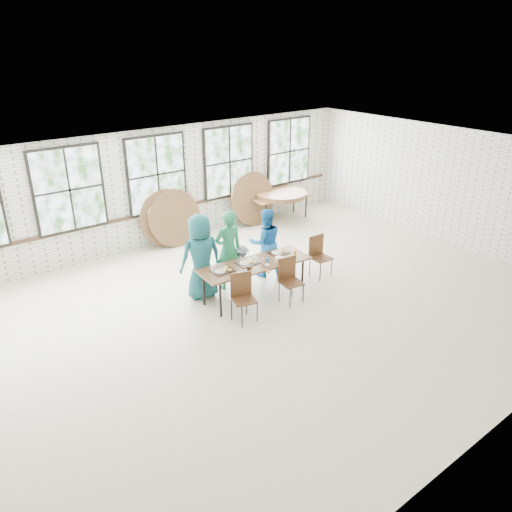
{
  "coord_description": "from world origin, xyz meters",
  "views": [
    {
      "loc": [
        -5.56,
        -6.73,
        5.06
      ],
      "look_at": [
        0.0,
        0.4,
        1.05
      ],
      "focal_mm": 35.0,
      "sensor_mm": 36.0,
      "label": 1
    }
  ],
  "objects": [
    {
      "name": "chair_near_left",
      "position": [
        -0.59,
        0.06,
        0.56
      ],
      "size": [
        0.53,
        0.52,
        0.95
      ],
      "rotation": [
        0.0,
        0.0,
        -0.32
      ],
      "color": "#50301A",
      "rests_on": "ground"
    },
    {
      "name": "round_tops_stacked",
      "position": [
        3.66,
        3.91,
        0.8
      ],
      "size": [
        1.5,
        1.5,
        0.13
      ],
      "color": "brown",
      "rests_on": "storage_table"
    },
    {
      "name": "room",
      "position": [
        0.0,
        4.44,
        1.83
      ],
      "size": [
        12.0,
        12.0,
        12.0
      ],
      "color": "beige",
      "rests_on": "ground"
    },
    {
      "name": "adult_teal",
      "position": [
        -0.72,
        1.32,
        0.9
      ],
      "size": [
        0.96,
        0.71,
        1.81
      ],
      "primitive_type": "imported",
      "rotation": [
        0.0,
        0.0,
        2.98
      ],
      "color": "#1D6F67",
      "rests_on": "ground"
    },
    {
      "name": "storage_table",
      "position": [
        3.66,
        3.91,
        0.69
      ],
      "size": [
        1.86,
        0.89,
        0.74
      ],
      "rotation": [
        0.0,
        0.0,
        -0.08
      ],
      "color": "brown",
      "rests_on": "ground"
    },
    {
      "name": "chair_spare",
      "position": [
        1.92,
        0.56,
        0.56
      ],
      "size": [
        0.44,
        0.42,
        0.95
      ],
      "rotation": [
        0.0,
        0.0,
        -0.04
      ],
      "color": "#50301A",
      "rests_on": "ground"
    },
    {
      "name": "toddler",
      "position": [
        0.33,
        1.32,
        0.44
      ],
      "size": [
        0.59,
        0.36,
        0.89
      ],
      "primitive_type": "imported",
      "rotation": [
        0.0,
        0.0,
        3.08
      ],
      "color": "#121539",
      "rests_on": "ground"
    },
    {
      "name": "adult_blue",
      "position": [
        0.99,
        1.32,
        0.79
      ],
      "size": [
        0.95,
        0.86,
        1.59
      ],
      "primitive_type": "imported",
      "rotation": [
        0.0,
        0.0,
        2.73
      ],
      "color": "blue",
      "rests_on": "ground"
    },
    {
      "name": "chair_near_right",
      "position": [
        0.59,
        0.06,
        0.56
      ],
      "size": [
        0.48,
        0.46,
        0.95
      ],
      "rotation": [
        0.0,
        0.0,
        -0.15
      ],
      "color": "#50301A",
      "rests_on": "ground"
    },
    {
      "name": "dining_table",
      "position": [
        0.19,
        0.67,
        0.69
      ],
      "size": [
        2.47,
        1.03,
        0.74
      ],
      "rotation": [
        0.0,
        0.0,
        -0.1
      ],
      "color": "brown",
      "rests_on": "ground"
    },
    {
      "name": "tabletop_clutter",
      "position": [
        0.26,
        0.63,
        0.77
      ],
      "size": [
        1.94,
        0.6,
        0.11
      ],
      "color": "black",
      "rests_on": "dining_table"
    },
    {
      "name": "round_tops_leaning",
      "position": [
        1.52,
        4.21,
        0.73
      ],
      "size": [
        4.33,
        0.46,
        1.49
      ],
      "color": "brown",
      "rests_on": "ground"
    },
    {
      "name": "adult_green",
      "position": [
        -0.03,
        1.32,
        0.88
      ],
      "size": [
        0.67,
        0.47,
        1.76
      ],
      "primitive_type": "imported",
      "rotation": [
        0.0,
        0.0,
        3.06
      ],
      "color": "#20794C",
      "rests_on": "ground"
    }
  ]
}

